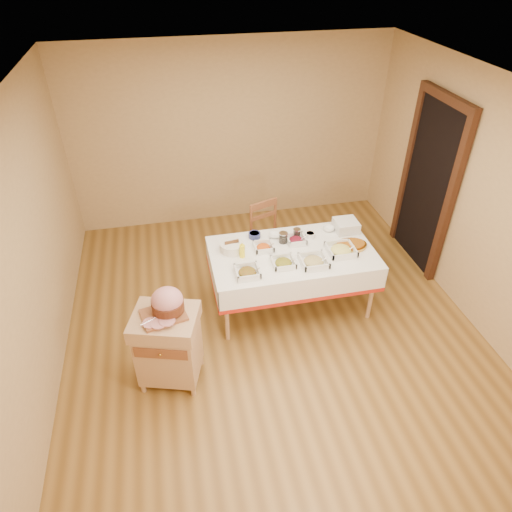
{
  "coord_description": "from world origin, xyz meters",
  "views": [
    {
      "loc": [
        -0.96,
        -3.64,
        3.68
      ],
      "look_at": [
        -0.13,
        0.2,
        0.84
      ],
      "focal_mm": 32.0,
      "sensor_mm": 36.0,
      "label": 1
    }
  ],
  "objects_px": {
    "dining_table": "(292,263)",
    "brass_platter": "(351,245)",
    "plate_stack": "(346,226)",
    "preserve_jar_left": "(283,238)",
    "bread_basket": "(232,247)",
    "ham_on_board": "(167,303)",
    "preserve_jar_right": "(297,234)",
    "butcher_cart": "(168,344)",
    "mustard_bottle": "(242,251)",
    "dining_chair": "(269,238)"
  },
  "relations": [
    {
      "from": "dining_table",
      "to": "preserve_jar_right",
      "type": "relative_size",
      "value": 16.32
    },
    {
      "from": "butcher_cart",
      "to": "preserve_jar_left",
      "type": "height_order",
      "value": "preserve_jar_left"
    },
    {
      "from": "preserve_jar_left",
      "to": "mustard_bottle",
      "type": "height_order",
      "value": "mustard_bottle"
    },
    {
      "from": "ham_on_board",
      "to": "preserve_jar_right",
      "type": "xyz_separation_m",
      "value": [
        1.53,
        1.07,
        -0.14
      ]
    },
    {
      "from": "preserve_jar_right",
      "to": "bread_basket",
      "type": "distance_m",
      "value": 0.78
    },
    {
      "from": "butcher_cart",
      "to": "preserve_jar_left",
      "type": "xyz_separation_m",
      "value": [
        1.39,
        1.03,
        0.34
      ]
    },
    {
      "from": "dining_chair",
      "to": "mustard_bottle",
      "type": "bearing_deg",
      "value": -123.76
    },
    {
      "from": "dining_table",
      "to": "butcher_cart",
      "type": "distance_m",
      "value": 1.66
    },
    {
      "from": "preserve_jar_left",
      "to": "dining_chair",
      "type": "bearing_deg",
      "value": 93.32
    },
    {
      "from": "mustard_bottle",
      "to": "brass_platter",
      "type": "height_order",
      "value": "mustard_bottle"
    },
    {
      "from": "dining_table",
      "to": "preserve_jar_left",
      "type": "height_order",
      "value": "preserve_jar_left"
    },
    {
      "from": "butcher_cart",
      "to": "brass_platter",
      "type": "distance_m",
      "value": 2.27
    },
    {
      "from": "bread_basket",
      "to": "preserve_jar_left",
      "type": "bearing_deg",
      "value": 3.29
    },
    {
      "from": "bread_basket",
      "to": "plate_stack",
      "type": "bearing_deg",
      "value": 5.22
    },
    {
      "from": "mustard_bottle",
      "to": "preserve_jar_right",
      "type": "bearing_deg",
      "value": 19.9
    },
    {
      "from": "ham_on_board",
      "to": "bread_basket",
      "type": "distance_m",
      "value": 1.23
    },
    {
      "from": "preserve_jar_right",
      "to": "brass_platter",
      "type": "distance_m",
      "value": 0.62
    },
    {
      "from": "mustard_bottle",
      "to": "dining_chair",
      "type": "bearing_deg",
      "value": 56.24
    },
    {
      "from": "preserve_jar_right",
      "to": "plate_stack",
      "type": "relative_size",
      "value": 0.42
    },
    {
      "from": "preserve_jar_right",
      "to": "bread_basket",
      "type": "height_order",
      "value": "bread_basket"
    },
    {
      "from": "plate_stack",
      "to": "preserve_jar_left",
      "type": "bearing_deg",
      "value": -173.34
    },
    {
      "from": "dining_table",
      "to": "butcher_cart",
      "type": "relative_size",
      "value": 2.18
    },
    {
      "from": "preserve_jar_right",
      "to": "dining_table",
      "type": "bearing_deg",
      "value": -114.92
    },
    {
      "from": "butcher_cart",
      "to": "preserve_jar_right",
      "type": "relative_size",
      "value": 7.49
    },
    {
      "from": "dining_table",
      "to": "mustard_bottle",
      "type": "relative_size",
      "value": 9.69
    },
    {
      "from": "preserve_jar_left",
      "to": "brass_platter",
      "type": "distance_m",
      "value": 0.76
    },
    {
      "from": "butcher_cart",
      "to": "ham_on_board",
      "type": "bearing_deg",
      "value": 38.11
    },
    {
      "from": "bread_basket",
      "to": "brass_platter",
      "type": "relative_size",
      "value": 0.71
    },
    {
      "from": "dining_table",
      "to": "dining_chair",
      "type": "distance_m",
      "value": 0.75
    },
    {
      "from": "preserve_jar_left",
      "to": "plate_stack",
      "type": "height_order",
      "value": "same"
    },
    {
      "from": "dining_table",
      "to": "preserve_jar_right",
      "type": "height_order",
      "value": "preserve_jar_right"
    },
    {
      "from": "preserve_jar_left",
      "to": "bread_basket",
      "type": "bearing_deg",
      "value": -176.71
    },
    {
      "from": "dining_chair",
      "to": "mustard_bottle",
      "type": "relative_size",
      "value": 5.0
    },
    {
      "from": "mustard_bottle",
      "to": "dining_table",
      "type": "bearing_deg",
      "value": -2.46
    },
    {
      "from": "preserve_jar_left",
      "to": "dining_table",
      "type": "bearing_deg",
      "value": -75.24
    },
    {
      "from": "butcher_cart",
      "to": "brass_platter",
      "type": "xyz_separation_m",
      "value": [
        2.11,
        0.78,
        0.31
      ]
    },
    {
      "from": "dining_chair",
      "to": "brass_platter",
      "type": "xyz_separation_m",
      "value": [
        0.75,
        -0.78,
        0.3
      ]
    },
    {
      "from": "ham_on_board",
      "to": "preserve_jar_left",
      "type": "xyz_separation_m",
      "value": [
        1.35,
        1.0,
        -0.13
      ]
    },
    {
      "from": "bread_basket",
      "to": "dining_table",
      "type": "bearing_deg",
      "value": -14.59
    },
    {
      "from": "plate_stack",
      "to": "ham_on_board",
      "type": "bearing_deg",
      "value": -153.02
    },
    {
      "from": "dining_chair",
      "to": "plate_stack",
      "type": "distance_m",
      "value": 0.99
    },
    {
      "from": "dining_table",
      "to": "mustard_bottle",
      "type": "distance_m",
      "value": 0.61
    },
    {
      "from": "ham_on_board",
      "to": "preserve_jar_right",
      "type": "height_order",
      "value": "ham_on_board"
    },
    {
      "from": "butcher_cart",
      "to": "mustard_bottle",
      "type": "xyz_separation_m",
      "value": [
        0.88,
        0.85,
        0.37
      ]
    },
    {
      "from": "dining_table",
      "to": "brass_platter",
      "type": "relative_size",
      "value": 4.85
    },
    {
      "from": "plate_stack",
      "to": "brass_platter",
      "type": "bearing_deg",
      "value": -101.73
    },
    {
      "from": "mustard_bottle",
      "to": "brass_platter",
      "type": "distance_m",
      "value": 1.23
    },
    {
      "from": "ham_on_board",
      "to": "bread_basket",
      "type": "relative_size",
      "value": 1.53
    },
    {
      "from": "dining_table",
      "to": "mustard_bottle",
      "type": "xyz_separation_m",
      "value": [
        -0.56,
        0.02,
        0.25
      ]
    },
    {
      "from": "dining_table",
      "to": "butcher_cart",
      "type": "xyz_separation_m",
      "value": [
        -1.44,
        -0.82,
        -0.12
      ]
    }
  ]
}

